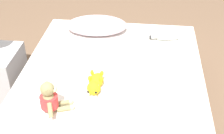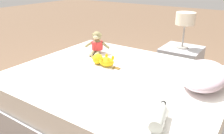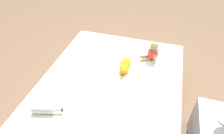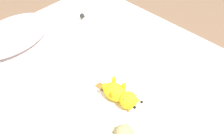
{
  "view_description": "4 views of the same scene",
  "coord_description": "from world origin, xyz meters",
  "px_view_note": "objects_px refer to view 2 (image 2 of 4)",
  "views": [
    {
      "loc": [
        0.24,
        -2.03,
        1.93
      ],
      "look_at": [
        0.0,
        0.0,
        0.51
      ],
      "focal_mm": 50.18,
      "sensor_mm": 36.0,
      "label": 1
    },
    {
      "loc": [
        1.51,
        0.97,
        1.25
      ],
      "look_at": [
        0.02,
        -0.03,
        0.52
      ],
      "focal_mm": 36.77,
      "sensor_mm": 36.0,
      "label": 2
    },
    {
      "loc": [
        -0.44,
        1.46,
        1.91
      ],
      "look_at": [
        0.02,
        -0.08,
        0.57
      ],
      "focal_mm": 31.38,
      "sensor_mm": 36.0,
      "label": 3
    },
    {
      "loc": [
        -1.09,
        -1.13,
        1.88
      ],
      "look_at": [
        -0.01,
        -0.07,
        0.55
      ],
      "focal_mm": 55.68,
      "sensor_mm": 36.0,
      "label": 4
    }
  ],
  "objects_px": {
    "bed": "(117,98)",
    "glass_bottle": "(159,117)",
    "plush_yellow_creature": "(103,60)",
    "bedside_lamp": "(185,20)",
    "plush_monkey": "(97,44)",
    "pillow": "(204,75)",
    "nightstand": "(180,65)"
  },
  "relations": [
    {
      "from": "plush_yellow_creature",
      "to": "pillow",
      "type": "bearing_deg",
      "value": 98.12
    },
    {
      "from": "plush_monkey",
      "to": "plush_yellow_creature",
      "type": "distance_m",
      "value": 0.38
    },
    {
      "from": "nightstand",
      "to": "bedside_lamp",
      "type": "distance_m",
      "value": 0.55
    },
    {
      "from": "plush_monkey",
      "to": "glass_bottle",
      "type": "bearing_deg",
      "value": 52.66
    },
    {
      "from": "pillow",
      "to": "plush_monkey",
      "type": "bearing_deg",
      "value": -96.73
    },
    {
      "from": "bed",
      "to": "nightstand",
      "type": "distance_m",
      "value": 1.13
    },
    {
      "from": "glass_bottle",
      "to": "nightstand",
      "type": "xyz_separation_m",
      "value": [
        -1.57,
        -0.38,
        -0.28
      ]
    },
    {
      "from": "glass_bottle",
      "to": "nightstand",
      "type": "bearing_deg",
      "value": -166.45
    },
    {
      "from": "bed",
      "to": "bedside_lamp",
      "type": "height_order",
      "value": "bedside_lamp"
    },
    {
      "from": "bed",
      "to": "glass_bottle",
      "type": "bearing_deg",
      "value": 51.85
    },
    {
      "from": "plush_monkey",
      "to": "bedside_lamp",
      "type": "bearing_deg",
      "value": 137.42
    },
    {
      "from": "bed",
      "to": "bedside_lamp",
      "type": "bearing_deg",
      "value": 169.78
    },
    {
      "from": "bed",
      "to": "glass_bottle",
      "type": "distance_m",
      "value": 0.78
    },
    {
      "from": "pillow",
      "to": "plush_monkey",
      "type": "relative_size",
      "value": 2.2
    },
    {
      "from": "pillow",
      "to": "nightstand",
      "type": "relative_size",
      "value": 1.39
    },
    {
      "from": "plush_monkey",
      "to": "bedside_lamp",
      "type": "height_order",
      "value": "bedside_lamp"
    },
    {
      "from": "pillow",
      "to": "plush_monkey",
      "type": "height_order",
      "value": "plush_monkey"
    },
    {
      "from": "plush_monkey",
      "to": "nightstand",
      "type": "xyz_separation_m",
      "value": [
        -0.75,
        0.69,
        -0.33
      ]
    },
    {
      "from": "plush_yellow_creature",
      "to": "plush_monkey",
      "type": "bearing_deg",
      "value": -134.27
    },
    {
      "from": "bed",
      "to": "plush_yellow_creature",
      "type": "distance_m",
      "value": 0.37
    },
    {
      "from": "nightstand",
      "to": "plush_monkey",
      "type": "bearing_deg",
      "value": -42.58
    },
    {
      "from": "nightstand",
      "to": "bedside_lamp",
      "type": "xyz_separation_m",
      "value": [
        0.0,
        -0.0,
        0.55
      ]
    },
    {
      "from": "plush_yellow_creature",
      "to": "nightstand",
      "type": "relative_size",
      "value": 0.74
    },
    {
      "from": "plush_monkey",
      "to": "glass_bottle",
      "type": "relative_size",
      "value": 0.99
    },
    {
      "from": "bedside_lamp",
      "to": "plush_monkey",
      "type": "bearing_deg",
      "value": -42.58
    },
    {
      "from": "plush_yellow_creature",
      "to": "glass_bottle",
      "type": "bearing_deg",
      "value": 55.3
    },
    {
      "from": "glass_bottle",
      "to": "bedside_lamp",
      "type": "bearing_deg",
      "value": -166.45
    },
    {
      "from": "pillow",
      "to": "plush_yellow_creature",
      "type": "height_order",
      "value": "pillow"
    },
    {
      "from": "pillow",
      "to": "glass_bottle",
      "type": "height_order",
      "value": "pillow"
    },
    {
      "from": "pillow",
      "to": "plush_monkey",
      "type": "xyz_separation_m",
      "value": [
        -0.14,
        -1.14,
        0.02
      ]
    },
    {
      "from": "glass_bottle",
      "to": "pillow",
      "type": "bearing_deg",
      "value": 173.66
    },
    {
      "from": "plush_yellow_creature",
      "to": "glass_bottle",
      "type": "height_order",
      "value": "plush_yellow_creature"
    }
  ]
}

